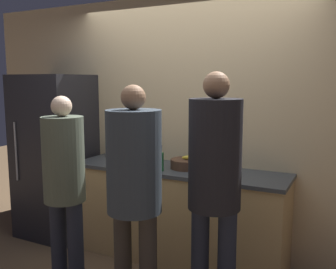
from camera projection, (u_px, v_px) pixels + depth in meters
The scene contains 11 objects.
wall_back at pixel (190, 125), 3.81m from camera, with size 5.20×0.06×2.60m.
counter at pixel (178, 213), 3.67m from camera, with size 2.12×0.62×0.92m.
refrigerator at pixel (56, 156), 4.22m from camera, with size 0.75×0.70×1.81m.
person_left at pixel (64, 179), 3.01m from camera, with size 0.33×0.33×1.63m.
person_center at pixel (134, 180), 2.63m from camera, with size 0.39×0.39×1.72m.
person_right at pixel (215, 176), 2.58m from camera, with size 0.37×0.37×1.81m.
fruit_bowl at pixel (186, 164), 3.57m from camera, with size 0.30×0.30×0.13m.
utensil_crock at pixel (110, 149), 4.16m from camera, with size 0.10×0.10×0.26m.
bottle_dark at pixel (139, 153), 3.89m from camera, with size 0.08×0.08×0.22m.
bottle_green at pixel (161, 161), 3.47m from camera, with size 0.06×0.06×0.24m.
cup_red at pixel (117, 159), 3.79m from camera, with size 0.09×0.09×0.10m.
Camera 1 is at (1.52, -2.84, 1.75)m, focal length 40.00 mm.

